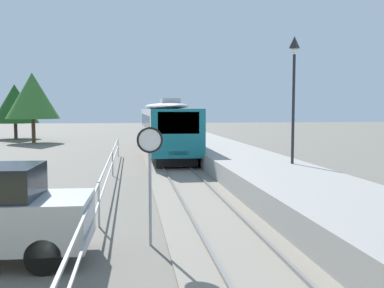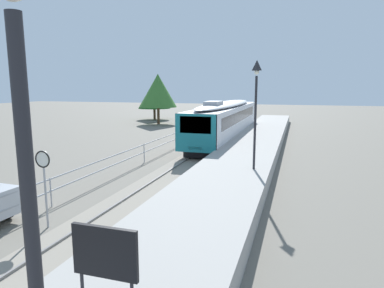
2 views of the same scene
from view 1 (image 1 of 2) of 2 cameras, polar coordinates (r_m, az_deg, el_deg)
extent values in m
plane|color=#6B665B|center=(21.92, -9.64, -3.83)|extent=(160.00, 160.00, 0.00)
cube|color=gray|center=(22.04, -1.81, -3.64)|extent=(3.20, 60.00, 0.06)
cube|color=slate|center=(21.97, -3.68, -3.50)|extent=(0.08, 60.00, 0.08)
cube|color=slate|center=(22.12, 0.04, -3.43)|extent=(0.08, 60.00, 0.08)
cube|color=silver|center=(31.53, -3.78, 2.38)|extent=(2.80, 19.67, 2.55)
cube|color=#19757F|center=(21.84, -1.82, 1.38)|extent=(2.80, 0.24, 2.55)
cube|color=black|center=(21.74, -1.80, 2.85)|extent=(2.13, 0.08, 1.12)
cube|color=black|center=(31.51, -3.79, 3.12)|extent=(2.82, 16.53, 0.92)
ellipsoid|color=#A8AAAF|center=(31.50, -3.80, 5.02)|extent=(2.69, 18.89, 0.44)
cube|color=#A8AAAF|center=(26.61, -2.99, 5.70)|extent=(1.10, 2.20, 0.36)
cube|color=#EAE5C6|center=(21.85, -1.80, -1.23)|extent=(1.00, 0.10, 0.20)
cube|color=black|center=(24.26, -2.42, -1.97)|extent=(2.24, 3.20, 0.55)
cube|color=black|center=(39.02, -4.61, 0.53)|extent=(2.24, 3.20, 0.55)
cube|color=#999691|center=(22.58, 6.42, -2.40)|extent=(3.90, 60.00, 0.90)
cylinder|color=#232328|center=(18.54, 13.38, 4.50)|extent=(0.12, 0.12, 4.60)
pyramid|color=#232328|center=(18.75, 13.54, 13.08)|extent=(0.34, 0.34, 0.50)
sphere|color=silver|center=(18.71, 13.52, 12.12)|extent=(0.24, 0.24, 0.24)
cylinder|color=#9EA0A5|center=(10.13, -5.60, -7.38)|extent=(0.07, 0.07, 2.20)
cylinder|color=white|center=(9.91, -5.66, 0.54)|extent=(0.60, 0.03, 0.60)
torus|color=black|center=(9.90, -5.66, 0.53)|extent=(0.61, 0.05, 0.61)
cube|color=#9EA0A5|center=(11.88, -12.39, -5.18)|extent=(0.05, 36.00, 0.05)
cube|color=#9EA0A5|center=(11.98, -12.35, -7.60)|extent=(0.05, 36.00, 0.05)
cylinder|color=#9EA0A5|center=(11.99, -12.34, -7.89)|extent=(0.06, 0.06, 1.25)
cylinder|color=#9EA0A5|center=(20.86, -10.56, -2.54)|extent=(0.06, 0.06, 1.25)
cylinder|color=#9EA0A5|center=(29.81, -9.85, -0.39)|extent=(0.06, 0.06, 1.25)
cylinder|color=black|center=(10.59, -17.12, -11.16)|extent=(0.73, 0.26, 0.72)
cylinder|color=black|center=(9.03, -19.16, -13.98)|extent=(0.73, 0.26, 0.72)
cylinder|color=brown|center=(44.13, -20.41, 1.69)|extent=(0.36, 0.36, 2.31)
cone|color=#38702D|center=(44.10, -20.54, 6.06)|extent=(5.04, 5.04, 4.43)
cylinder|color=brown|center=(50.55, -22.49, 1.63)|extent=(0.36, 0.36, 1.72)
cone|color=#1E4C1E|center=(50.50, -22.59, 5.00)|extent=(4.97, 4.97, 4.21)
camera|label=2|loc=(8.98, 79.48, 12.12)|focal=31.65mm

